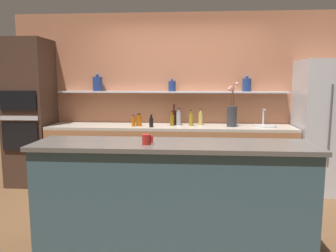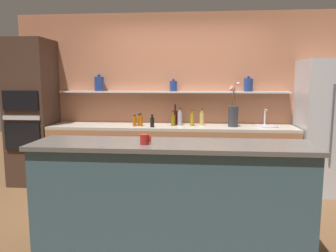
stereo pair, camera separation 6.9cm
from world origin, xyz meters
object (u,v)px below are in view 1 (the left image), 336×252
at_px(refrigerator, 331,127).
at_px(bottle_wine_3, 174,117).
at_px(bottle_oil_8, 172,120).
at_px(bottle_sauce_4, 151,122).
at_px(coffee_mug, 147,139).
at_px(flower_vase, 232,115).
at_px(bottle_sauce_7, 140,121).
at_px(bottle_oil_2, 191,119).
at_px(bottle_oil_5, 178,118).
at_px(bottle_sauce_9, 133,122).
at_px(bottle_sauce_0, 138,121).
at_px(bottle_spirit_1, 179,118).
at_px(bottle_spirit_6, 201,118).
at_px(oven_tower, 30,113).
at_px(sink_fixture, 265,125).

distance_m(refrigerator, bottle_wine_3, 2.24).
bearing_deg(bottle_oil_8, bottle_sauce_4, -147.62).
bearing_deg(coffee_mug, flower_vase, 63.28).
bearing_deg(refrigerator, bottle_sauce_7, -178.83).
relative_size(refrigerator, bottle_sauce_7, 9.85).
bearing_deg(bottle_oil_2, flower_vase, -3.24).
height_order(bottle_oil_5, coffee_mug, bottle_oil_5).
relative_size(bottle_oil_5, coffee_mug, 2.46).
distance_m(refrigerator, coffee_mug, 3.04).
bearing_deg(bottle_sauce_9, bottle_sauce_0, 53.96).
relative_size(bottle_sauce_0, bottle_sauce_7, 0.92).
bearing_deg(bottle_sauce_0, bottle_sauce_7, -59.17).
bearing_deg(bottle_oil_8, bottle_spirit_1, 30.80).
distance_m(flower_vase, bottle_spirit_1, 0.78).
bearing_deg(bottle_oil_5, bottle_wine_3, -137.07).
bearing_deg(bottle_spirit_6, bottle_oil_8, -166.65).
relative_size(bottle_spirit_1, bottle_sauce_4, 1.39).
relative_size(bottle_sauce_0, bottle_spirit_6, 0.72).
height_order(oven_tower, bottle_wine_3, oven_tower).
bearing_deg(bottle_oil_2, bottle_sauce_4, -161.14).
bearing_deg(refrigerator, bottle_oil_2, 178.59).
height_order(bottle_oil_2, bottle_sauce_9, bottle_oil_2).
relative_size(bottle_sauce_4, bottle_oil_8, 0.82).
xyz_separation_m(sink_fixture, bottle_sauce_9, (-1.90, -0.12, 0.05)).
height_order(bottle_spirit_1, bottle_oil_8, bottle_spirit_1).
xyz_separation_m(bottle_wine_3, bottle_sauce_9, (-0.58, -0.23, -0.05)).
relative_size(oven_tower, flower_vase, 3.43).
height_order(bottle_wine_3, bottle_sauce_9, bottle_wine_3).
distance_m(flower_vase, sink_fixture, 0.50).
bearing_deg(bottle_sauce_0, sink_fixture, 1.40).
bearing_deg(bottle_oil_8, bottle_spirit_6, 13.35).
distance_m(bottle_oil_2, bottle_sauce_4, 0.60).
distance_m(sink_fixture, bottle_oil_8, 1.35).
relative_size(bottle_sauce_4, bottle_spirit_6, 0.75).
bearing_deg(bottle_spirit_1, bottle_oil_8, -149.20).
xyz_separation_m(bottle_spirit_6, bottle_oil_8, (-0.42, -0.10, -0.01)).
bearing_deg(bottle_oil_8, sink_fixture, 0.52).
bearing_deg(bottle_oil_2, bottle_oil_8, -177.43).
bearing_deg(flower_vase, refrigerator, -0.63).
relative_size(oven_tower, bottle_spirit_1, 8.57).
relative_size(bottle_sauce_0, coffee_mug, 1.78).
bearing_deg(oven_tower, sink_fixture, 0.19).
distance_m(bottle_spirit_1, bottle_sauce_4, 0.45).
bearing_deg(bottle_spirit_1, bottle_sauce_0, -171.36).
relative_size(bottle_sauce_4, bottle_sauce_9, 1.10).
bearing_deg(oven_tower, bottle_sauce_9, -3.86).
xyz_separation_m(bottle_spirit_6, coffee_mug, (-0.52, -2.05, 0.04)).
bearing_deg(refrigerator, flower_vase, 179.37).
xyz_separation_m(refrigerator, coffee_mug, (-2.36, -1.91, 0.13)).
relative_size(sink_fixture, bottle_spirit_1, 1.30).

